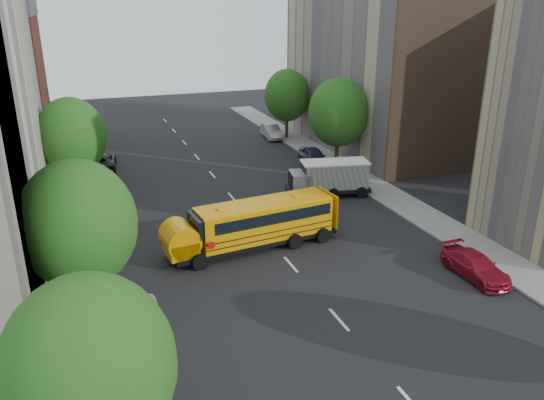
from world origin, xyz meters
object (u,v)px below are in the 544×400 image
safari_truck (329,178)px  parked_car_4 (314,157)px  street_tree_0 (90,368)px  street_tree_5 (287,95)px  school_bus (252,223)px  parked_car_0 (142,315)px  parked_car_2 (102,161)px  street_tree_1 (78,225)px  street_tree_4 (338,112)px  parked_car_3 (475,266)px  parked_car_5 (271,131)px  street_tree_2 (72,136)px  parked_car_1 (111,194)px

safari_truck → parked_car_4: bearing=85.1°
street_tree_0 → street_tree_5: bearing=61.2°
school_bus → safari_truck: size_ratio=1.59×
street_tree_5 → parked_car_0: bearing=-122.3°
parked_car_2 → street_tree_1: bearing=90.7°
street_tree_1 → parked_car_4: (20.49, 19.57, -4.16)m
street_tree_5 → parked_car_2: (-19.80, -4.73, -4.00)m
safari_truck → parked_car_4: size_ratio=1.43×
safari_truck → parked_car_4: (2.31, 7.79, -0.64)m
street_tree_5 → street_tree_1: bearing=-126.3°
street_tree_0 → street_tree_4: 35.61m
street_tree_4 → street_tree_1: bearing=-140.7°
parked_car_4 → school_bus: bearing=-121.3°
street_tree_1 → parked_car_3: (19.89, -2.81, -4.31)m
safari_truck → parked_car_5: size_ratio=1.50×
parked_car_0 → parked_car_3: size_ratio=0.89×
street_tree_2 → parked_car_1: (2.20, -2.30, -4.07)m
safari_truck → street_tree_1: bearing=-135.4°
street_tree_1 → street_tree_4: street_tree_4 is taller
parked_car_0 → parked_car_2: 26.63m
parked_car_0 → parked_car_1: (0.00, 17.07, 0.08)m
safari_truck → parked_car_3: bearing=-71.7°
street_tree_0 → street_tree_4: size_ratio=0.91×
street_tree_4 → safari_truck: 8.15m
parked_car_2 → school_bus: bearing=115.7°
street_tree_5 → parked_car_4: 11.24m
parked_car_1 → parked_car_2: (0.00, 9.56, -0.05)m
street_tree_0 → parked_car_1: 26.09m
street_tree_1 → parked_car_1: 16.40m
street_tree_5 → parked_car_5: size_ratio=1.69×
street_tree_1 → street_tree_5: size_ratio=1.05×
street_tree_2 → street_tree_4: size_ratio=0.95×
parked_car_4 → street_tree_0: bearing=-119.6°
street_tree_1 → street_tree_4: (22.00, 18.00, 0.12)m
street_tree_1 → parked_car_0: street_tree_1 is taller
street_tree_5 → parked_car_1: size_ratio=1.64×
street_tree_2 → parked_car_0: (2.20, -19.36, -4.15)m
street_tree_4 → parked_car_5: 13.50m
street_tree_4 → parked_car_2: size_ratio=1.60×
parked_car_1 → parked_car_3: bearing=133.7°
street_tree_4 → parked_car_0: street_tree_4 is taller
street_tree_5 → parked_car_4: size_ratio=1.61×
school_bus → parked_car_4: size_ratio=2.28×
street_tree_2 → street_tree_5: street_tree_2 is taller
street_tree_0 → parked_car_4: street_tree_0 is taller
parked_car_4 → street_tree_5: bearing=86.9°
street_tree_5 → parked_car_3: bearing=-93.7°
street_tree_1 → parked_car_3: street_tree_1 is taller
street_tree_0 → school_bus: bearing=57.1°
street_tree_2 → parked_car_4: street_tree_2 is taller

